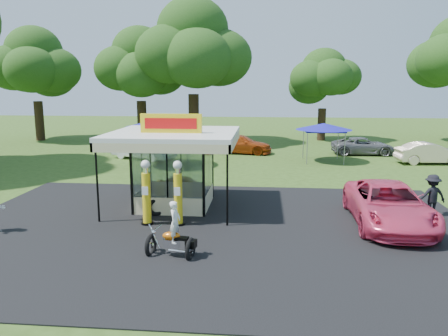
{
  "coord_description": "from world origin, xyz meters",
  "views": [
    {
      "loc": [
        1.91,
        -13.62,
        5.4
      ],
      "look_at": [
        0.28,
        4.0,
        1.99
      ],
      "focal_mm": 35.0,
      "sensor_mm": 36.0,
      "label": 1
    }
  ],
  "objects": [
    {
      "name": "oak_far_c",
      "position": [
        -4.59,
        26.44,
        8.1
      ],
      "size": [
        10.83,
        10.83,
        12.76
      ],
      "color": "black",
      "rests_on": "ground"
    },
    {
      "name": "oak_far_d",
      "position": [
        7.47,
        29.57,
        5.48
      ],
      "size": [
        7.22,
        7.22,
        8.59
      ],
      "color": "black",
      "rests_on": "ground"
    },
    {
      "name": "tent_east",
      "position": [
        6.07,
        17.42,
        2.46
      ],
      "size": [
        3.89,
        3.89,
        2.72
      ],
      "rotation": [
        0.0,
        0.0,
        0.02
      ],
      "color": "gray",
      "rests_on": "ground"
    },
    {
      "name": "bg_car_e",
      "position": [
        13.28,
        17.19,
        0.73
      ],
      "size": [
        4.57,
        1.92,
        1.47
      ],
      "primitive_type": "imported",
      "rotation": [
        0.0,
        0.0,
        1.65
      ],
      "color": "beige",
      "rests_on": "ground"
    },
    {
      "name": "kiosk_car",
      "position": [
        -2.0,
        7.2,
        0.48
      ],
      "size": [
        2.82,
        1.13,
        0.96
      ],
      "primitive_type": "imported",
      "rotation": [
        0.0,
        0.0,
        1.57
      ],
      "color": "gold",
      "rests_on": "ground"
    },
    {
      "name": "spectator_east_a",
      "position": [
        8.86,
        4.55,
        0.88
      ],
      "size": [
        1.23,
        0.83,
        1.77
      ],
      "primitive_type": "imported",
      "rotation": [
        0.0,
        0.0,
        3.3
      ],
      "color": "black",
      "rests_on": "ground"
    },
    {
      "name": "pink_sedan",
      "position": [
        6.75,
        3.19,
        0.82
      ],
      "size": [
        2.84,
        5.93,
        1.63
      ],
      "primitive_type": "imported",
      "rotation": [
        0.0,
        0.0,
        -0.02
      ],
      "color": "#E03D65",
      "rests_on": "ground"
    },
    {
      "name": "motorcycle",
      "position": [
        -0.88,
        -0.74,
        0.74
      ],
      "size": [
        1.66,
        0.98,
        1.9
      ],
      "rotation": [
        0.0,
        0.0,
        -0.16
      ],
      "color": "black",
      "rests_on": "ground"
    },
    {
      "name": "tent_west",
      "position": [
        -5.01,
        14.77,
        2.85
      ],
      "size": [
        4.51,
        4.51,
        3.15
      ],
      "rotation": [
        0.0,
        0.0,
        -0.1
      ],
      "color": "gray",
      "rests_on": "ground"
    },
    {
      "name": "bg_car_a",
      "position": [
        -6.87,
        17.31,
        0.81
      ],
      "size": [
        5.18,
        3.45,
        1.61
      ],
      "primitive_type": "imported",
      "rotation": [
        0.0,
        0.0,
        1.18
      ],
      "color": "white",
      "rests_on": "ground"
    },
    {
      "name": "oak_far_b",
      "position": [
        -9.93,
        27.92,
        6.74
      ],
      "size": [
        8.85,
        8.85,
        10.56
      ],
      "color": "black",
      "rests_on": "ground"
    },
    {
      "name": "asphalt_apron",
      "position": [
        0.0,
        2.0,
        0.02
      ],
      "size": [
        20.0,
        14.0,
        0.04
      ],
      "primitive_type": "cube",
      "color": "black",
      "rests_on": "ground"
    },
    {
      "name": "gas_pump_right",
      "position": [
        -1.34,
        2.36,
        1.23
      ],
      "size": [
        0.48,
        0.48,
        2.56
      ],
      "color": "black",
      "rests_on": "ground"
    },
    {
      "name": "oak_far_a",
      "position": [
        -19.95,
        27.16,
        6.74
      ],
      "size": [
        8.93,
        8.93,
        10.59
      ],
      "color": "black",
      "rests_on": "ground"
    },
    {
      "name": "gas_pump_left",
      "position": [
        -2.57,
        2.33,
        1.23
      ],
      "size": [
        0.48,
        0.48,
        2.57
      ],
      "color": "black",
      "rests_on": "ground"
    },
    {
      "name": "bg_car_d",
      "position": [
        9.62,
        20.9,
        0.67
      ],
      "size": [
        4.9,
        2.42,
        1.34
      ],
      "primitive_type": "imported",
      "rotation": [
        0.0,
        0.0,
        1.61
      ],
      "color": "slate",
      "rests_on": "ground"
    },
    {
      "name": "gas_station_kiosk",
      "position": [
        -2.0,
        4.99,
        1.78
      ],
      "size": [
        5.4,
        5.4,
        4.18
      ],
      "color": "white",
      "rests_on": "ground"
    },
    {
      "name": "ground",
      "position": [
        0.0,
        0.0,
        0.0
      ],
      "size": [
        120.0,
        120.0,
        0.0
      ],
      "primitive_type": "plane",
      "color": "#2E4816",
      "rests_on": "ground"
    },
    {
      "name": "bg_car_b",
      "position": [
        0.05,
        20.65,
        0.72
      ],
      "size": [
        5.23,
        2.8,
        1.44
      ],
      "primitive_type": "imported",
      "rotation": [
        0.0,
        0.0,
        1.41
      ],
      "color": "#A53A0C",
      "rests_on": "ground"
    },
    {
      "name": "spare_tires",
      "position": [
        -2.57,
        3.59,
        0.38
      ],
      "size": [
        0.96,
        0.84,
        0.77
      ],
      "rotation": [
        0.0,
        0.0,
        0.49
      ],
      "color": "black",
      "rests_on": "ground"
    }
  ]
}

